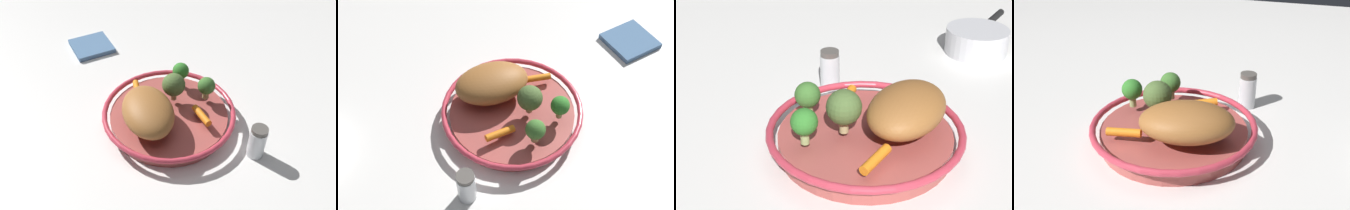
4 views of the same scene
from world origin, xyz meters
TOP-DOWN VIEW (x-y plane):
  - ground_plane at (0.00, 0.00)m, footprint 2.55×2.55m
  - serving_bowl at (0.00, 0.00)m, footprint 0.32×0.32m
  - roast_chicken_piece at (-0.04, 0.05)m, footprint 0.19×0.15m
  - baby_carrot_right at (-0.03, -0.07)m, footprint 0.07×0.04m
  - baby_carrot_near_rim at (0.07, 0.08)m, footprint 0.07×0.02m
  - broccoli_floret_small at (0.04, -0.09)m, footprint 0.04×0.04m
  - broccoli_floret_edge at (0.10, -0.03)m, footprint 0.04×0.04m
  - broccoli_floret_large at (0.04, -0.01)m, footprint 0.06×0.06m
  - salt_shaker at (-0.11, -0.19)m, footprint 0.04×0.04m
  - dish_towel at (0.34, 0.23)m, footprint 0.16×0.16m

SIDE VIEW (x-z plane):
  - ground_plane at x=0.00m, z-range 0.00..0.00m
  - dish_towel at x=0.34m, z-range 0.00..0.01m
  - serving_bowl at x=0.00m, z-range 0.00..0.04m
  - salt_shaker at x=-0.11m, z-range 0.00..0.08m
  - baby_carrot_near_rim at x=0.07m, z-range 0.04..0.06m
  - baby_carrot_right at x=-0.03m, z-range 0.04..0.06m
  - roast_chicken_piece at x=-0.04m, z-range 0.04..0.11m
  - broccoli_floret_small at x=0.04m, z-range 0.05..0.11m
  - broccoli_floret_edge at x=0.10m, z-range 0.05..0.11m
  - broccoli_floret_large at x=0.04m, z-range 0.05..0.12m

